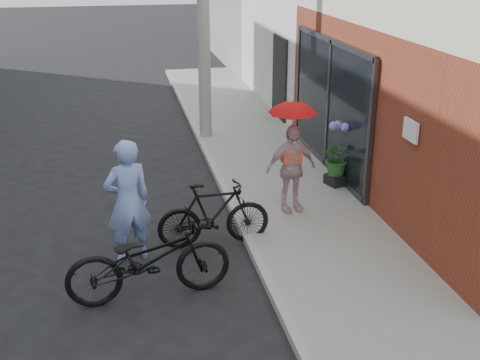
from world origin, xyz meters
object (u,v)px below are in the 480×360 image
object	(u,v)px
bike_left	(149,259)
planter	(336,179)
kimono_woman	(291,168)
officer	(128,202)
bike_right	(214,214)

from	to	relation	value
bike_left	planter	distance (m)	4.68
bike_left	kimono_woman	distance (m)	3.19
officer	kimono_woman	distance (m)	2.82
bike_right	bike_left	bearing A→B (deg)	139.11
officer	bike_right	world-z (taller)	officer
officer	kimono_woman	xyz separation A→B (m)	(2.65, 0.96, -0.05)
officer	bike_left	distance (m)	1.15
planter	officer	bearing A→B (deg)	-153.70
bike_left	kimono_woman	xyz separation A→B (m)	(2.45, 2.03, 0.30)
officer	kimono_woman	world-z (taller)	officer
officer	planter	distance (m)	4.31
bike_right	planter	world-z (taller)	bike_right
bike_left	bike_right	distance (m)	1.63
officer	planter	size ratio (longest dim) A/B	5.21
bike_left	kimono_woman	size ratio (longest dim) A/B	1.43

